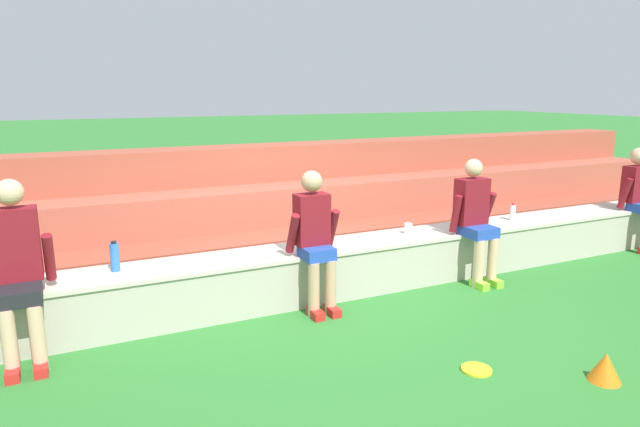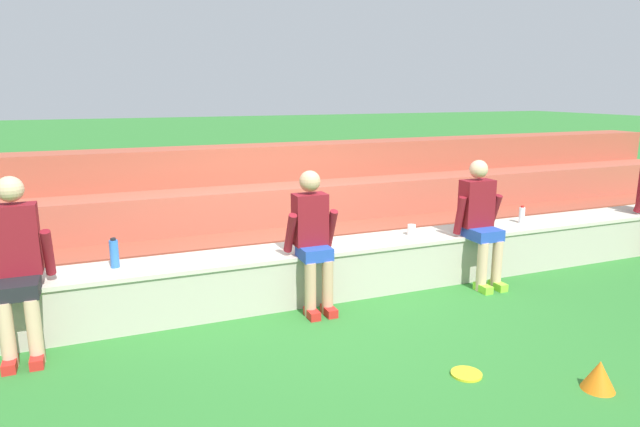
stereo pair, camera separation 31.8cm
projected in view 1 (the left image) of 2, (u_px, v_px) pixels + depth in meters
ground_plane at (330, 304)px, 5.56m from camera, size 80.00×80.00×0.00m
stone_seating_wall at (319, 270)px, 5.74m from camera, size 9.95×0.59×0.54m
brick_bleachers at (264, 214)px, 7.15m from camera, size 13.45×1.73×1.39m
person_left_of_center at (17, 267)px, 4.26m from camera, size 0.53×0.60×1.45m
person_center at (315, 237)px, 5.29m from camera, size 0.50×0.48×1.36m
person_right_of_center at (476, 217)px, 6.10m from camera, size 0.53×0.53×1.37m
water_bottle_mid_right at (115, 257)px, 4.88m from camera, size 0.08×0.08×0.28m
water_bottle_near_left at (513, 212)px, 6.80m from camera, size 0.07×0.07×0.21m
plastic_cup_right_end at (408, 229)px, 6.17m from camera, size 0.09×0.09×0.12m
frisbee at (476, 370)px, 4.25m from camera, size 0.23×0.23×0.02m
sports_cone at (605, 367)px, 4.08m from camera, size 0.24×0.24×0.22m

